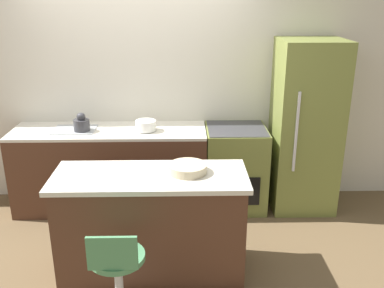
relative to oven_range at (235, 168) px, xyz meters
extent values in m
plane|color=brown|center=(-1.05, -0.33, -0.45)|extent=(14.00, 14.00, 0.00)
cube|color=beige|center=(-1.05, 0.34, 0.85)|extent=(8.00, 0.06, 2.60)
cube|color=#4C2D1E|center=(-1.36, 0.00, -0.02)|extent=(2.06, 0.62, 0.87)
cube|color=beige|center=(-1.36, 0.00, 0.43)|extent=(2.06, 0.62, 0.03)
cube|color=#9EA3A8|center=(-1.72, 0.00, 0.45)|extent=(0.44, 0.34, 0.01)
cube|color=#4C2D1E|center=(-0.84, -1.18, -0.02)|extent=(1.51, 0.58, 0.86)
cube|color=beige|center=(-0.84, -1.18, 0.43)|extent=(1.58, 0.62, 0.04)
cube|color=olive|center=(0.00, 0.00, 0.00)|extent=(0.65, 0.62, 0.90)
cube|color=black|center=(0.00, -0.31, -0.14)|extent=(0.45, 0.01, 0.32)
cube|color=#333338|center=(0.00, 0.00, 0.45)|extent=(0.61, 0.59, 0.01)
cube|color=olive|center=(0.74, 0.00, 0.47)|extent=(0.66, 0.63, 1.84)
cube|color=silver|center=(0.55, -0.33, 0.51)|extent=(0.02, 0.02, 0.83)
cylinder|color=#478456|center=(-1.04, -1.80, 0.10)|extent=(0.39, 0.39, 0.04)
cube|color=#478456|center=(-1.04, -1.96, 0.24)|extent=(0.33, 0.02, 0.24)
cylinder|color=#333338|center=(-1.63, -0.05, 0.52)|extent=(0.17, 0.17, 0.12)
sphere|color=#333338|center=(-1.63, -0.05, 0.60)|extent=(0.09, 0.09, 0.09)
cylinder|color=white|center=(-0.96, -0.05, 0.51)|extent=(0.21, 0.21, 0.10)
cylinder|color=#C1B28E|center=(-0.54, -1.15, 0.48)|extent=(0.31, 0.31, 0.07)
camera|label=1|loc=(-0.57, -4.33, 1.84)|focal=40.00mm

